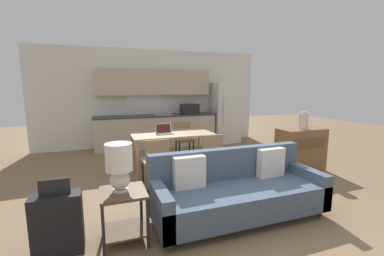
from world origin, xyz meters
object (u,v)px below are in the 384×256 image
(dining_chair_near_left, at_px, (156,159))
(laptop, at_px, (164,131))
(side_table, at_px, (124,208))
(table_lamp, at_px, (119,164))
(vase, at_px, (303,121))
(couch, at_px, (237,191))
(credenza, at_px, (301,149))
(dining_chair_near_right, at_px, (210,153))
(dining_table, at_px, (172,136))
(suitcase, at_px, (58,224))
(dining_chair_far_right, at_px, (184,137))
(refrigerator, at_px, (225,113))

(dining_chair_near_left, height_order, laptop, laptop)
(side_table, xyz_separation_m, laptop, (1.02, 2.27, 0.40))
(table_lamp, relative_size, vase, 1.50)
(couch, height_order, vase, vase)
(couch, xyz_separation_m, laptop, (-0.40, 2.20, 0.45))
(credenza, xyz_separation_m, laptop, (-2.57, 0.98, 0.37))
(side_table, relative_size, dining_chair_near_right, 0.70)
(side_table, distance_m, dining_chair_near_right, 2.28)
(dining_table, relative_size, credenza, 1.72)
(credenza, relative_size, suitcase, 1.20)
(dining_chair_near_right, bearing_deg, dining_table, -53.79)
(vase, bearing_deg, dining_chair_far_right, 135.60)
(side_table, height_order, dining_chair_near_left, dining_chair_near_left)
(vase, bearing_deg, dining_chair_near_right, 171.56)
(dining_chair_near_right, bearing_deg, table_lamp, 43.10)
(dining_chair_near_right, xyz_separation_m, suitcase, (-2.34, -1.51, -0.15))
(credenza, bearing_deg, dining_chair_near_right, 172.81)
(vase, relative_size, dining_chair_far_right, 0.42)
(couch, bearing_deg, laptop, 100.38)
(dining_chair_near_left, relative_size, suitcase, 1.05)
(dining_chair_far_right, xyz_separation_m, dining_chair_near_right, (-0.01, -1.55, 0.00))
(dining_table, relative_size, suitcase, 2.07)
(laptop, relative_size, suitcase, 0.42)
(dining_table, distance_m, laptop, 0.19)
(dining_chair_far_right, bearing_deg, suitcase, -123.69)
(couch, bearing_deg, suitcase, -178.38)
(side_table, distance_m, dining_chair_far_right, 3.52)
(vase, relative_size, suitcase, 0.44)
(dining_chair_near_right, bearing_deg, couch, 81.26)
(dining_table, xyz_separation_m, couch, (0.25, -2.21, -0.34))
(dining_table, relative_size, vase, 4.69)
(side_table, distance_m, dining_chair_near_left, 1.60)
(side_table, distance_m, table_lamp, 0.49)
(vase, distance_m, laptop, 2.75)
(dining_chair_far_right, xyz_separation_m, laptop, (-0.68, -0.81, 0.32))
(side_table, xyz_separation_m, dining_chair_near_right, (1.70, 1.52, 0.08))
(refrigerator, xyz_separation_m, side_table, (-3.41, -4.26, -0.51))
(couch, distance_m, dining_chair_near_left, 1.59)
(dining_table, height_order, suitcase, suitcase)
(dining_chair_far_right, distance_m, dining_chair_near_left, 1.92)
(couch, height_order, side_table, couch)
(refrigerator, height_order, suitcase, refrigerator)
(dining_table, distance_m, dining_chair_near_right, 0.94)
(dining_table, xyz_separation_m, dining_chair_near_left, (-0.51, -0.82, -0.21))
(table_lamp, bearing_deg, dining_chair_far_right, 60.56)
(side_table, relative_size, dining_chair_near_left, 0.70)
(vase, xyz_separation_m, dining_chair_near_right, (-1.87, 0.28, -0.54))
(dining_table, bearing_deg, vase, -23.39)
(dining_table, distance_m, table_lamp, 2.57)
(refrigerator, distance_m, vase, 3.02)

